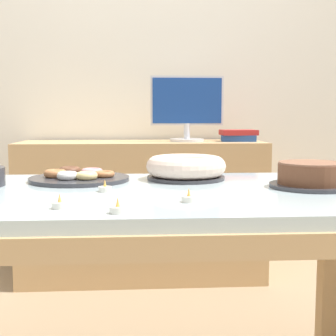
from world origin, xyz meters
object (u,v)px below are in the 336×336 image
book_stack (238,135)px  cake_chocolate_round (311,176)px  cake_golden_bundt (186,168)px  tealight_right_edge (118,209)px  pastry_platter (79,177)px  tealight_near_front (60,204)px  tealight_near_cakes (105,188)px  computer_monitor (187,109)px  tealight_left_edge (189,198)px

book_stack → cake_chocolate_round: bearing=-91.9°
cake_golden_bundt → tealight_right_edge: bearing=-110.8°
tealight_right_edge → pastry_platter: bearing=105.8°
pastry_platter → tealight_near_front: size_ratio=8.75×
book_stack → tealight_near_cakes: bearing=-117.6°
cake_golden_bundt → tealight_near_front: bearing=-125.5°
tealight_near_cakes → tealight_near_front: bearing=-110.5°
computer_monitor → tealight_near_cakes: bearing=-106.3°
tealight_near_cakes → tealight_near_front: 0.27m
book_stack → cake_chocolate_round: book_stack is taller
computer_monitor → tealight_left_edge: bearing=-95.8°
cake_golden_bundt → tealight_near_front: (-0.36, -0.51, -0.03)m
cake_chocolate_round → tealight_near_cakes: cake_chocolate_round is taller
computer_monitor → pastry_platter: computer_monitor is taller
cake_chocolate_round → pastry_platter: size_ratio=0.75×
book_stack → tealight_right_edge: bearing=-111.3°
cake_golden_bundt → tealight_near_cakes: (-0.27, -0.26, -0.03)m
book_stack → tealight_right_edge: 1.76m
tealight_near_cakes → tealight_left_edge: same height
book_stack → cake_golden_bundt: book_stack is taller
tealight_near_cakes → book_stack: bearing=62.4°
cake_golden_bundt → tealight_left_edge: (-0.04, -0.45, -0.03)m
cake_chocolate_round → tealight_near_front: bearing=-158.6°
cake_chocolate_round → pastry_platter: (-0.76, 0.21, -0.02)m
book_stack → cake_golden_bundt: size_ratio=0.74×
computer_monitor → tealight_near_cakes: computer_monitor is taller
tealight_right_edge → tealight_near_front: same height
tealight_left_edge → cake_chocolate_round: bearing=28.5°
cake_chocolate_round → tealight_near_front: size_ratio=6.56×
tealight_left_edge → book_stack: bearing=73.1°
pastry_platter → tealight_right_edge: pastry_platter is taller
tealight_near_cakes → cake_golden_bundt: bearing=43.9°
book_stack → cake_chocolate_round: size_ratio=0.80×
book_stack → tealight_near_front: bearing=-116.5°
computer_monitor → tealight_left_edge: (-0.15, -1.51, -0.26)m
pastry_platter → book_stack: bearing=53.3°
pastry_platter → tealight_right_edge: 0.59m
cake_chocolate_round → tealight_left_edge: 0.47m
cake_chocolate_round → tealight_left_edge: size_ratio=6.56×
pastry_platter → tealight_right_edge: bearing=-74.2°
cake_golden_bundt → tealight_near_cakes: bearing=-136.1°
pastry_platter → tealight_right_edge: size_ratio=8.75×
computer_monitor → book_stack: bearing=0.3°
cake_golden_bundt → tealight_right_edge: (-0.22, -0.58, -0.03)m
tealight_near_front → tealight_near_cakes: bearing=69.5°
cake_golden_bundt → book_stack: bearing=68.4°
pastry_platter → tealight_near_front: pastry_platter is taller
cake_chocolate_round → tealight_left_edge: bearing=-151.5°
tealight_right_edge → tealight_near_front: size_ratio=1.00×
tealight_near_cakes → tealight_right_edge: (0.05, -0.32, 0.00)m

